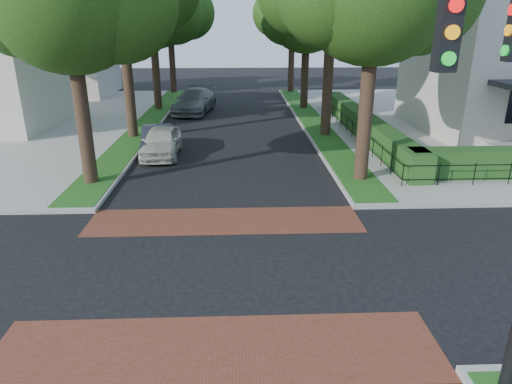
# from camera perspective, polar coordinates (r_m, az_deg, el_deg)

# --- Properties ---
(ground) EXTENTS (120.00, 120.00, 0.00)m
(ground) POSITION_cam_1_polar(r_m,az_deg,el_deg) (12.37, -4.24, -9.62)
(ground) COLOR black
(ground) RESTS_ON ground
(crosswalk_far) EXTENTS (9.00, 2.20, 0.01)m
(crosswalk_far) POSITION_cam_1_polar(r_m,az_deg,el_deg) (15.22, -3.88, -3.60)
(crosswalk_far) COLOR brown
(crosswalk_far) RESTS_ON ground
(crosswalk_near) EXTENTS (9.00, 2.20, 0.01)m
(crosswalk_near) POSITION_cam_1_polar(r_m,az_deg,el_deg) (9.72, -4.83, -19.02)
(crosswalk_near) COLOR brown
(crosswalk_near) RESTS_ON ground
(grass_strip_ne) EXTENTS (1.60, 29.80, 0.02)m
(grass_strip_ne) POSITION_cam_1_polar(r_m,az_deg,el_deg) (30.81, 7.04, 8.89)
(grass_strip_ne) COLOR #184E16
(grass_strip_ne) RESTS_ON sidewalk_ne
(grass_strip_nw) EXTENTS (1.60, 29.80, 0.02)m
(grass_strip_nw) POSITION_cam_1_polar(r_m,az_deg,el_deg) (30.98, -13.32, 8.57)
(grass_strip_nw) COLOR #184E16
(grass_strip_nw) RESTS_ON sidewalk_nw
(tree_right_far) EXTENTS (7.25, 6.23, 9.74)m
(tree_right_far) POSITION_cam_1_polar(r_m,az_deg,el_deg) (35.33, 6.50, 21.36)
(tree_right_far) COLOR black
(tree_right_far) RESTS_ON sidewalk_ne
(tree_right_back) EXTENTS (7.50, 6.45, 10.20)m
(tree_right_back) POSITION_cam_1_polar(r_m,az_deg,el_deg) (44.26, 4.70, 21.63)
(tree_right_back) COLOR black
(tree_right_back) RESTS_ON sidewalk_ne
(tree_left_far) EXTENTS (7.00, 6.02, 9.86)m
(tree_left_far) POSITION_cam_1_polar(r_m,az_deg,el_deg) (35.44, -12.72, 21.37)
(tree_left_far) COLOR black
(tree_left_far) RESTS_ON sidewalk_nw
(tree_left_back) EXTENTS (7.75, 6.66, 10.44)m
(tree_left_back) POSITION_cam_1_polar(r_m,az_deg,el_deg) (44.37, -10.64, 21.56)
(tree_left_back) COLOR black
(tree_left_back) RESTS_ON sidewalk_nw
(hedge_main_road) EXTENTS (1.00, 18.00, 1.20)m
(hedge_main_road) POSITION_cam_1_polar(r_m,az_deg,el_deg) (27.26, 13.28, 8.29)
(hedge_main_road) COLOR #1B4517
(hedge_main_road) RESTS_ON sidewalk_ne
(fence_main_road) EXTENTS (0.06, 18.00, 0.90)m
(fence_main_road) POSITION_cam_1_polar(r_m,az_deg,el_deg) (27.09, 11.60, 8.02)
(fence_main_road) COLOR black
(fence_main_road) RESTS_ON sidewalk_ne
(house_left_far) EXTENTS (10.00, 9.00, 10.14)m
(house_left_far) POSITION_cam_1_polar(r_m,az_deg,el_deg) (45.62, -23.91, 17.23)
(house_left_far) COLOR beige
(house_left_far) RESTS_ON sidewalk_nw
(parked_car_front) EXTENTS (1.74, 4.30, 1.46)m
(parked_car_front) POSITION_cam_1_polar(r_m,az_deg,el_deg) (23.00, -11.74, 6.20)
(parked_car_front) COLOR beige
(parked_car_front) RESTS_ON ground
(parked_car_middle) EXTENTS (1.86, 4.21, 1.34)m
(parked_car_middle) POSITION_cam_1_polar(r_m,az_deg,el_deg) (23.63, -12.23, 6.39)
(parked_car_middle) COLOR #202430
(parked_car_middle) RESTS_ON ground
(parked_car_rear) EXTENTS (3.23, 6.13, 1.69)m
(parked_car_rear) POSITION_cam_1_polar(r_m,az_deg,el_deg) (34.39, -7.70, 11.21)
(parked_car_rear) COLOR slate
(parked_car_rear) RESTS_ON ground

